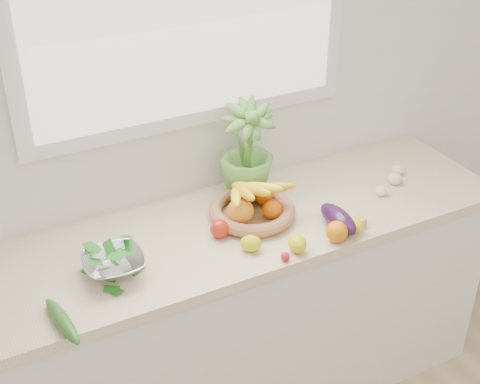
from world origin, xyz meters
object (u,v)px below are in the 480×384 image
apple (219,229)px  fruit_basket (251,206)px  eggplant (338,219)px  cucumber (62,321)px  colander_with_spinach (113,260)px  potted_herb (247,149)px

apple → fruit_basket: 0.18m
eggplant → fruit_basket: fruit_basket is taller
apple → cucumber: size_ratio=0.29×
cucumber → fruit_basket: (0.80, 0.27, 0.03)m
eggplant → cucumber: bearing=-177.0°
apple → colander_with_spinach: colander_with_spinach is taller
fruit_basket → potted_herb: bearing=68.2°
eggplant → fruit_basket: (-0.25, 0.21, 0.01)m
potted_herb → eggplant: bearing=-62.1°
potted_herb → apple: bearing=-137.0°
fruit_basket → colander_with_spinach: bearing=-171.0°
potted_herb → cucumber: bearing=-154.0°
cucumber → potted_herb: size_ratio=0.64×
potted_herb → fruit_basket: 0.23m
fruit_basket → colander_with_spinach: fruit_basket is taller
eggplant → colander_with_spinach: size_ratio=0.92×
eggplant → fruit_basket: 0.33m
apple → potted_herb: bearing=43.0°
cucumber → eggplant: bearing=3.0°
apple → potted_herb: size_ratio=0.19×
apple → fruit_basket: (0.16, 0.06, 0.01)m
cucumber → potted_herb: (0.85, 0.42, 0.19)m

